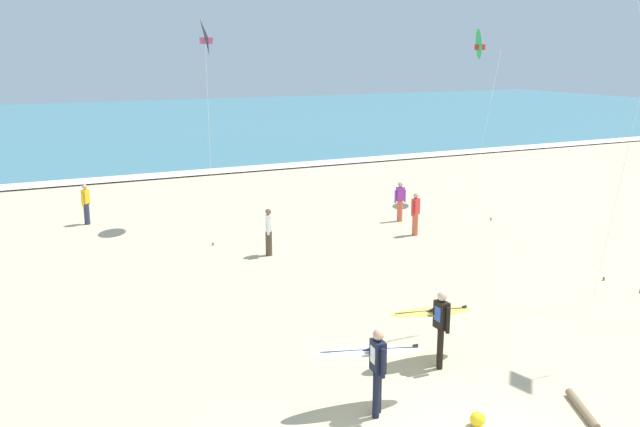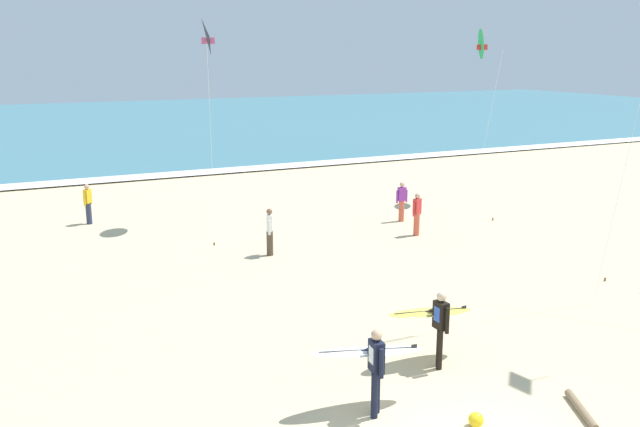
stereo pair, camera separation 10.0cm
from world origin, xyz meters
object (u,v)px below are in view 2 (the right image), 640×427
object	(u,v)px
kite_delta_charcoal_mid	(208,38)
driftwood_log	(581,410)
beach_ball	(476,420)
bystander_white_top	(270,232)
surfer_lead	(373,359)
bystander_purple_top	(402,201)
kite_delta_emerald_high	(482,44)
surfer_trailing	(436,319)
bystander_yellow_top	(88,204)
bystander_red_top	(417,214)

from	to	relation	value
kite_delta_charcoal_mid	driftwood_log	xyz separation A→B (m)	(1.87, -17.06, -7.03)
beach_ball	bystander_white_top	bearing A→B (deg)	87.16
bystander_white_top	beach_ball	size ratio (longest dim) A/B	5.68
surfer_lead	bystander_purple_top	xyz separation A→B (m)	(8.42, 12.34, -0.23)
driftwood_log	bystander_purple_top	bearing A→B (deg)	70.72
kite_delta_emerald_high	beach_ball	distance (m)	21.07
surfer_lead	surfer_trailing	distance (m)	2.48
bystander_yellow_top	driftwood_log	size ratio (longest dim) A/B	1.20
surfer_lead	beach_ball	xyz separation A→B (m)	(1.40, -1.32, -0.90)
driftwood_log	surfer_lead	bearing A→B (deg)	152.81
kite_delta_emerald_high	bystander_yellow_top	xyz separation A→B (m)	(-16.54, 2.83, -6.09)
bystander_purple_top	driftwood_log	distance (m)	14.99
surfer_lead	bystander_red_top	world-z (taller)	surfer_lead
surfer_lead	bystander_red_top	distance (m)	12.88
bystander_white_top	bystander_purple_top	bearing A→B (deg)	18.13
kite_delta_charcoal_mid	bystander_white_top	world-z (taller)	kite_delta_charcoal_mid
surfer_lead	beach_ball	bearing A→B (deg)	-43.18
bystander_purple_top	surfer_trailing	bearing A→B (deg)	-119.00
bystander_red_top	bystander_yellow_top	bearing A→B (deg)	146.71
bystander_yellow_top	kite_delta_emerald_high	bearing A→B (deg)	-9.69
surfer_trailing	driftwood_log	xyz separation A→B (m)	(1.27, -2.92, -0.97)
kite_delta_emerald_high	kite_delta_charcoal_mid	bearing A→B (deg)	175.99
bystander_white_top	bystander_red_top	distance (m)	5.79
surfer_lead	surfer_trailing	bearing A→B (deg)	27.24
bystander_white_top	bystander_purple_top	world-z (taller)	same
bystander_yellow_top	beach_ball	distance (m)	19.07
surfer_lead	driftwood_log	size ratio (longest dim) A/B	1.73
bystander_white_top	bystander_yellow_top	size ratio (longest dim) A/B	1.00
surfer_trailing	driftwood_log	size ratio (longest dim) A/B	1.58
bystander_white_top	bystander_red_top	bearing A→B (deg)	0.37
surfer_lead	beach_ball	size ratio (longest dim) A/B	8.20
kite_delta_emerald_high	bystander_red_top	size ratio (longest dim) A/B	4.77
driftwood_log	surfer_trailing	bearing A→B (deg)	113.50
surfer_trailing	bystander_red_top	bearing A→B (deg)	58.67
bystander_purple_top	driftwood_log	xyz separation A→B (m)	(-4.94, -14.13, -0.74)
beach_ball	driftwood_log	bearing A→B (deg)	-12.78
bystander_white_top	bystander_red_top	world-z (taller)	same
kite_delta_charcoal_mid	bystander_purple_top	world-z (taller)	kite_delta_charcoal_mid
bystander_purple_top	beach_ball	xyz separation A→B (m)	(-7.02, -13.66, -0.67)
kite_delta_emerald_high	driftwood_log	world-z (taller)	kite_delta_emerald_high
kite_delta_charcoal_mid	surfer_lead	bearing A→B (deg)	-96.02
kite_delta_charcoal_mid	beach_ball	bearing A→B (deg)	-90.72
bystander_yellow_top	beach_ball	world-z (taller)	bystander_yellow_top
bystander_red_top	bystander_yellow_top	distance (m)	12.73
bystander_white_top	driftwood_log	xyz separation A→B (m)	(1.50, -12.02, -0.74)
surfer_lead	driftwood_log	bearing A→B (deg)	-27.19
surfer_lead	kite_delta_emerald_high	xyz separation A→B (m)	(13.66, 14.43, 5.86)
bystander_purple_top	bystander_yellow_top	xyz separation A→B (m)	(-11.29, 4.91, 0.00)
driftwood_log	kite_delta_charcoal_mid	bearing A→B (deg)	96.24
bystander_yellow_top	bystander_red_top	bearing A→B (deg)	-33.29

